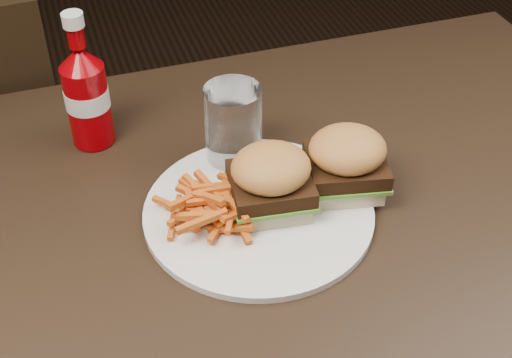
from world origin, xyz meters
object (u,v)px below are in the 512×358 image
object	(u,v)px
plate	(259,212)
tumbler	(233,128)
dining_table	(247,243)
ketchup_bottle	(88,105)

from	to	relation	value
plate	tumbler	bearing A→B (deg)	88.62
dining_table	tumbler	distance (m)	0.16
dining_table	plate	distance (m)	0.04
dining_table	plate	world-z (taller)	plate
dining_table	tumbler	size ratio (longest dim) A/B	10.28
dining_table	ketchup_bottle	xyz separation A→B (m)	(-0.15, 0.24, 0.08)
ketchup_bottle	tumbler	size ratio (longest dim) A/B	1.00
dining_table	ketchup_bottle	distance (m)	0.29
plate	dining_table	bearing A→B (deg)	-133.17
dining_table	plate	size ratio (longest dim) A/B	4.24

